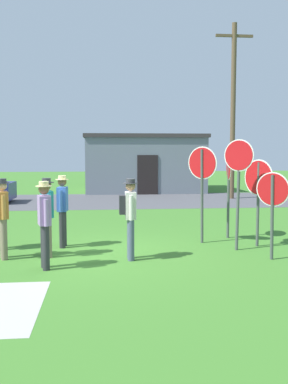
% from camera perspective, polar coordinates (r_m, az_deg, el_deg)
% --- Properties ---
extents(ground_plane, '(80.00, 80.00, 0.00)m').
position_cam_1_polar(ground_plane, '(10.07, -5.46, -8.06)').
color(ground_plane, '#3D7528').
extents(street_asphalt, '(60.00, 6.40, 0.01)m').
position_cam_1_polar(street_asphalt, '(20.74, -5.59, -1.11)').
color(street_asphalt, '#4C4C51').
rests_on(street_asphalt, ground).
extents(building_background, '(6.78, 5.10, 3.24)m').
position_cam_1_polar(building_background, '(25.90, -0.12, 3.79)').
color(building_background, slate).
rests_on(building_background, ground).
extents(utility_pole, '(1.80, 0.24, 8.35)m').
position_cam_1_polar(utility_pole, '(22.02, 11.40, 10.53)').
color(utility_pole, brown).
rests_on(utility_pole, ground).
extents(stop_sign_tallest, '(0.56, 0.53, 2.59)m').
position_cam_1_polar(stop_sign_tallest, '(10.50, 12.08, 2.16)').
color(stop_sign_tallest, '#474C4C').
rests_on(stop_sign_tallest, ground).
extents(stop_sign_nearest, '(0.15, 0.84, 2.39)m').
position_cam_1_polar(stop_sign_nearest, '(11.92, 10.85, 2.00)').
color(stop_sign_nearest, '#474C4C').
rests_on(stop_sign_nearest, ground).
extents(stop_sign_rear_left, '(0.43, 0.78, 2.12)m').
position_cam_1_polar(stop_sign_rear_left, '(11.03, 14.53, 0.64)').
color(stop_sign_rear_left, '#474C4C').
rests_on(stop_sign_rear_left, ground).
extents(stop_sign_far_back, '(0.56, 0.53, 1.88)m').
position_cam_1_polar(stop_sign_far_back, '(9.75, 16.23, -1.08)').
color(stop_sign_far_back, '#474C4C').
rests_on(stop_sign_far_back, ground).
extents(stop_sign_leaning_right, '(0.61, 0.59, 2.44)m').
position_cam_1_polar(stop_sign_leaning_right, '(11.15, 7.51, 1.96)').
color(stop_sign_leaning_right, '#474C4C').
rests_on(stop_sign_leaning_right, ground).
extents(person_in_teal, '(0.32, 0.55, 1.74)m').
position_cam_1_polar(person_in_teal, '(9.96, -17.74, -2.68)').
color(person_in_teal, '#7A6B56').
rests_on(person_in_teal, ground).
extents(person_in_blue, '(0.31, 0.57, 1.74)m').
position_cam_1_polar(person_in_blue, '(10.83, -10.46, -1.88)').
color(person_in_blue, '#2D2D33').
rests_on(person_in_blue, ground).
extents(person_in_dark_shirt, '(0.32, 0.55, 1.74)m').
position_cam_1_polar(person_in_dark_shirt, '(9.90, -12.39, -2.59)').
color(person_in_dark_shirt, '#7A6B56').
rests_on(person_in_dark_shirt, ground).
extents(person_on_left, '(0.40, 0.57, 1.74)m').
position_cam_1_polar(person_on_left, '(9.42, -1.87, -2.71)').
color(person_on_left, '#4C5670').
rests_on(person_on_left, ground).
extents(person_near_signs, '(0.31, 0.55, 1.74)m').
position_cam_1_polar(person_near_signs, '(8.89, -12.71, -3.49)').
color(person_near_signs, '#2D2D33').
rests_on(person_near_signs, ground).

